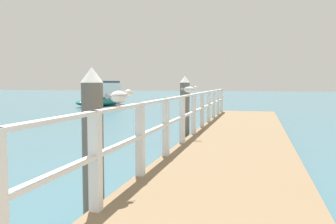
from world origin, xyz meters
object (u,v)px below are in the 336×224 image
dock_piling_far (185,109)px  dock_piling_near (93,143)px  seagull_background (189,89)px  boat_1 (104,98)px  seagull_foreground (119,96)px

dock_piling_far → dock_piling_near: bearing=-90.0°
seagull_background → dock_piling_far: bearing=-155.2°
dock_piling_far → boat_1: bearing=120.4°
dock_piling_far → seagull_background: dock_piling_far is taller
seagull_background → boat_1: bearing=-141.4°
seagull_foreground → boat_1: 24.66m
dock_piling_near → seagull_background: size_ratio=4.18×
dock_piling_near → dock_piling_far: 6.30m
dock_piling_near → boat_1: (-9.54, 22.53, -0.36)m
seagull_foreground → seagull_background: 4.93m
seagull_background → boat_1: (-9.93, 17.62, -0.98)m
boat_1 → dock_piling_near: bearing=-53.1°
dock_piling_near → seagull_foreground: (0.38, -0.03, 0.62)m
dock_piling_far → boat_1: size_ratio=0.33×
dock_piling_far → seagull_background: size_ratio=4.18×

